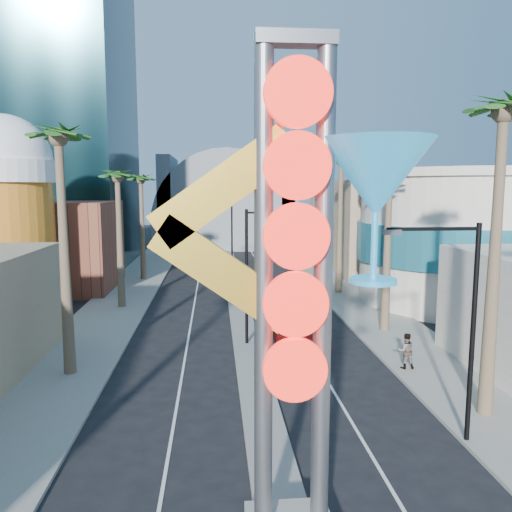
% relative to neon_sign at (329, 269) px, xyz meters
% --- Properties ---
extents(sidewalk_west, '(5.00, 100.00, 0.15)m').
position_rel_neon_sign_xyz_m(sidewalk_west, '(-10.32, 32.04, -7.23)').
color(sidewalk_west, gray).
rests_on(sidewalk_west, ground).
extents(sidewalk_east, '(5.00, 100.00, 0.15)m').
position_rel_neon_sign_xyz_m(sidewalk_east, '(8.68, 32.04, -7.23)').
color(sidewalk_east, gray).
rests_on(sidewalk_east, ground).
extents(median, '(1.60, 84.00, 0.15)m').
position_rel_neon_sign_xyz_m(median, '(-0.82, 35.04, -7.23)').
color(median, gray).
rests_on(median, ground).
extents(hotel_tower, '(20.00, 20.00, 50.00)m').
position_rel_neon_sign_xyz_m(hotel_tower, '(-22.82, 49.04, 17.69)').
color(hotel_tower, black).
rests_on(hotel_tower, ground).
extents(brick_filler_west, '(10.00, 10.00, 8.00)m').
position_rel_neon_sign_xyz_m(brick_filler_west, '(-16.82, 35.04, -3.31)').
color(brick_filler_west, brown).
rests_on(brick_filler_west, ground).
extents(filler_east, '(10.00, 20.00, 10.00)m').
position_rel_neon_sign_xyz_m(filler_east, '(15.18, 45.04, -2.31)').
color(filler_east, tan).
rests_on(filler_east, ground).
extents(beer_mug, '(7.00, 7.00, 14.50)m').
position_rel_neon_sign_xyz_m(beer_mug, '(-17.82, 27.04, 0.54)').
color(beer_mug, '#B45618').
rests_on(beer_mug, ground).
extents(turquoise_building, '(16.60, 16.60, 10.60)m').
position_rel_neon_sign_xyz_m(turquoise_building, '(17.18, 27.04, -2.06)').
color(turquoise_building, beige).
rests_on(turquoise_building, ground).
extents(canopy, '(22.00, 16.00, 22.00)m').
position_rel_neon_sign_xyz_m(canopy, '(-0.82, 69.04, -3.00)').
color(canopy, slate).
rests_on(canopy, ground).
extents(neon_sign, '(6.53, 2.60, 12.55)m').
position_rel_neon_sign_xyz_m(neon_sign, '(0.00, 0.00, 0.00)').
color(neon_sign, gray).
rests_on(neon_sign, ground).
extents(streetlight_0, '(3.79, 0.25, 8.00)m').
position_rel_neon_sign_xyz_m(streetlight_0, '(-0.27, 17.04, -2.43)').
color(streetlight_0, black).
rests_on(streetlight_0, ground).
extents(streetlight_1, '(3.79, 0.25, 8.00)m').
position_rel_neon_sign_xyz_m(streetlight_1, '(-1.36, 41.04, -2.43)').
color(streetlight_1, black).
rests_on(streetlight_1, ground).
extents(streetlight_2, '(3.45, 0.25, 8.00)m').
position_rel_neon_sign_xyz_m(streetlight_2, '(5.91, 5.04, -2.47)').
color(streetlight_2, black).
rests_on(streetlight_2, ground).
extents(palm_1, '(2.40, 2.40, 12.70)m').
position_rel_neon_sign_xyz_m(palm_1, '(-9.82, 13.04, 3.52)').
color(palm_1, brown).
rests_on(palm_1, ground).
extents(palm_2, '(2.40, 2.40, 11.20)m').
position_rel_neon_sign_xyz_m(palm_2, '(-9.82, 27.04, 2.17)').
color(palm_2, brown).
rests_on(palm_2, ground).
extents(palm_3, '(2.40, 2.40, 11.20)m').
position_rel_neon_sign_xyz_m(palm_3, '(-9.82, 39.04, 2.17)').
color(palm_3, brown).
rests_on(palm_3, ground).
extents(palm_5, '(2.40, 2.40, 13.20)m').
position_rel_neon_sign_xyz_m(palm_5, '(8.18, 7.04, 3.96)').
color(palm_5, brown).
rests_on(palm_5, ground).
extents(palm_6, '(2.40, 2.40, 11.70)m').
position_rel_neon_sign_xyz_m(palm_6, '(8.18, 19.04, 2.62)').
color(palm_6, brown).
rests_on(palm_6, ground).
extents(palm_7, '(2.40, 2.40, 12.70)m').
position_rel_neon_sign_xyz_m(palm_7, '(8.18, 31.04, 3.52)').
color(palm_7, brown).
rests_on(palm_7, ground).
extents(red_pickup, '(2.84, 5.92, 1.63)m').
position_rel_neon_sign_xyz_m(red_pickup, '(2.07, 16.81, -6.49)').
color(red_pickup, '#A90F0D').
rests_on(red_pickup, ground).
extents(pedestrian_b, '(0.94, 0.76, 1.81)m').
position_rel_neon_sign_xyz_m(pedestrian_b, '(6.91, 12.24, -6.25)').
color(pedestrian_b, gray).
rests_on(pedestrian_b, sidewalk_east).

